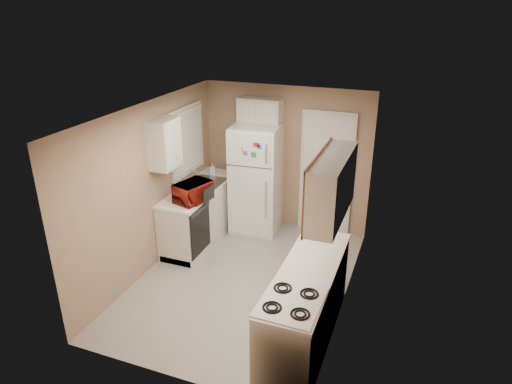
% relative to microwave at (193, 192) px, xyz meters
% --- Properties ---
extents(floor, '(3.80, 3.80, 0.00)m').
position_rel_microwave_xyz_m(floor, '(0.95, -0.41, -1.05)').
color(floor, '#BBB7B0').
rests_on(floor, ground).
extents(ceiling, '(3.80, 3.80, 0.00)m').
position_rel_microwave_xyz_m(ceiling, '(0.95, -0.41, 1.35)').
color(ceiling, white).
rests_on(ceiling, floor).
extents(wall_left, '(3.80, 3.80, 0.00)m').
position_rel_microwave_xyz_m(wall_left, '(-0.45, -0.41, 0.15)').
color(wall_left, tan).
rests_on(wall_left, floor).
extents(wall_right, '(3.80, 3.80, 0.00)m').
position_rel_microwave_xyz_m(wall_right, '(2.35, -0.41, 0.15)').
color(wall_right, tan).
rests_on(wall_right, floor).
extents(wall_back, '(2.80, 2.80, 0.00)m').
position_rel_microwave_xyz_m(wall_back, '(0.95, 1.49, 0.15)').
color(wall_back, tan).
rests_on(wall_back, floor).
extents(wall_front, '(2.80, 2.80, 0.00)m').
position_rel_microwave_xyz_m(wall_front, '(0.95, -2.31, 0.15)').
color(wall_front, tan).
rests_on(wall_front, floor).
extents(left_counter, '(0.60, 1.80, 0.90)m').
position_rel_microwave_xyz_m(left_counter, '(-0.15, 0.49, -0.60)').
color(left_counter, silver).
rests_on(left_counter, floor).
extents(dishwasher, '(0.03, 0.58, 0.72)m').
position_rel_microwave_xyz_m(dishwasher, '(0.14, -0.11, -0.56)').
color(dishwasher, black).
rests_on(dishwasher, floor).
extents(sink, '(0.54, 0.74, 0.16)m').
position_rel_microwave_xyz_m(sink, '(-0.15, 0.64, -0.19)').
color(sink, gray).
rests_on(sink, left_counter).
extents(microwave, '(0.59, 0.43, 0.35)m').
position_rel_microwave_xyz_m(microwave, '(0.00, 0.00, 0.00)').
color(microwave, maroon).
rests_on(microwave, left_counter).
extents(soap_bottle, '(0.12, 0.12, 0.20)m').
position_rel_microwave_xyz_m(soap_bottle, '(-0.20, 1.08, -0.05)').
color(soap_bottle, white).
rests_on(soap_bottle, left_counter).
extents(window_blinds, '(0.10, 0.98, 1.08)m').
position_rel_microwave_xyz_m(window_blinds, '(-0.41, 0.64, 0.55)').
color(window_blinds, silver).
rests_on(window_blinds, wall_left).
extents(upper_cabinet_left, '(0.30, 0.45, 0.70)m').
position_rel_microwave_xyz_m(upper_cabinet_left, '(-0.30, -0.19, 0.75)').
color(upper_cabinet_left, silver).
rests_on(upper_cabinet_left, wall_left).
extents(refrigerator, '(0.80, 0.78, 1.82)m').
position_rel_microwave_xyz_m(refrigerator, '(0.57, 1.13, -0.14)').
color(refrigerator, white).
rests_on(refrigerator, floor).
extents(cabinet_over_fridge, '(0.70, 0.30, 0.40)m').
position_rel_microwave_xyz_m(cabinet_over_fridge, '(0.55, 1.34, 0.95)').
color(cabinet_over_fridge, silver).
rests_on(cabinet_over_fridge, wall_back).
extents(interior_door, '(0.86, 0.06, 2.08)m').
position_rel_microwave_xyz_m(interior_door, '(1.65, 1.45, -0.03)').
color(interior_door, white).
rests_on(interior_door, floor).
extents(right_counter, '(0.60, 2.00, 0.90)m').
position_rel_microwave_xyz_m(right_counter, '(2.05, -1.21, -0.60)').
color(right_counter, silver).
rests_on(right_counter, floor).
extents(stove, '(0.61, 0.74, 0.88)m').
position_rel_microwave_xyz_m(stove, '(2.04, -1.82, -0.61)').
color(stove, white).
rests_on(stove, floor).
extents(upper_cabinet_right, '(0.30, 1.20, 0.70)m').
position_rel_microwave_xyz_m(upper_cabinet_right, '(2.20, -0.91, 0.75)').
color(upper_cabinet_right, silver).
rests_on(upper_cabinet_right, wall_right).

